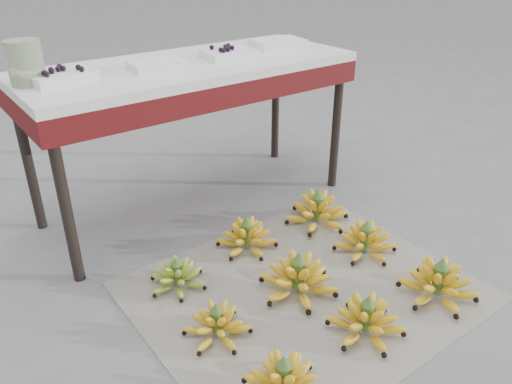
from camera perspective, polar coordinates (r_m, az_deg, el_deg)
ground at (r=2.03m, az=8.65°, el=-11.39°), size 60.00×60.00×0.00m
newspaper_mat at (r=2.03m, az=5.42°, el=-11.18°), size 1.26×1.06×0.01m
bunch_front_left at (r=1.62m, az=3.15°, el=-20.77°), size 0.28×0.28×0.16m
bunch_front_center at (r=1.84m, az=12.47°, el=-14.12°), size 0.30×0.30×0.16m
bunch_front_right at (r=2.07m, az=20.11°, el=-9.80°), size 0.31×0.31×0.18m
bunch_mid_left at (r=1.80m, az=-4.47°, el=-14.89°), size 0.24×0.24×0.14m
bunch_mid_center at (r=1.98m, az=4.84°, el=-9.82°), size 0.35×0.35×0.19m
bunch_mid_right at (r=2.25m, az=12.36°, el=-5.56°), size 0.29×0.29×0.16m
bunch_back_left at (r=2.03m, az=-8.94°, el=-9.53°), size 0.23×0.23×0.14m
bunch_back_center at (r=2.23m, az=-1.05°, el=-5.23°), size 0.29×0.29×0.16m
bunch_back_right at (r=2.43m, az=7.01°, el=-2.24°), size 0.34×0.34×0.19m
vendor_table at (r=2.40m, az=-7.45°, el=12.55°), size 1.55×0.62×0.74m
tray_far_left at (r=2.16m, az=-21.43°, el=12.20°), size 0.26×0.20×0.06m
tray_left at (r=2.26m, az=-11.25°, el=14.07°), size 0.25×0.19×0.04m
tray_right at (r=2.44m, az=-3.23°, el=15.53°), size 0.24×0.18×0.06m
tray_far_right at (r=2.69m, az=2.48°, el=16.62°), size 0.28×0.22×0.04m
glass_jar at (r=2.15m, az=-24.86°, el=13.26°), size 0.14×0.14×0.17m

